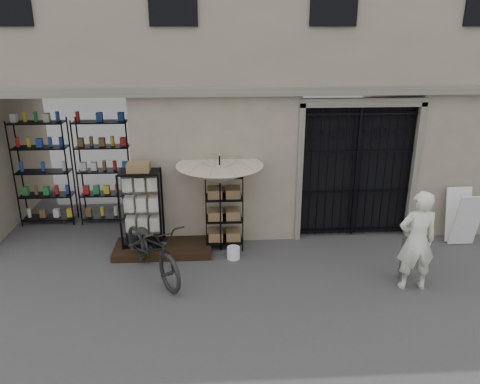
{
  "coord_description": "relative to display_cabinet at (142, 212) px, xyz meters",
  "views": [
    {
      "loc": [
        -1.33,
        -7.32,
        4.47
      ],
      "look_at": [
        -0.8,
        1.4,
        1.35
      ],
      "focal_mm": 35.0,
      "sensor_mm": 36.0,
      "label": 1
    }
  ],
  "objects": [
    {
      "name": "easel_sign",
      "position": [
        6.78,
        -0.08,
        -0.25
      ],
      "size": [
        0.56,
        0.65,
        1.18
      ],
      "rotation": [
        0.0,
        0.0,
        0.01
      ],
      "color": "silver",
      "rests_on": "ground"
    },
    {
      "name": "main_building",
      "position": [
        2.8,
        2.34,
        3.64
      ],
      "size": [
        14.0,
        4.0,
        9.0
      ],
      "primitive_type": "cube",
      "color": "gray",
      "rests_on": "ground"
    },
    {
      "name": "step_platform",
      "position": [
        0.4,
        -0.11,
        -0.79
      ],
      "size": [
        2.0,
        0.9,
        0.15
      ],
      "primitive_type": "cube",
      "color": "black",
      "rests_on": "ground"
    },
    {
      "name": "iron_gate",
      "position": [
        4.55,
        0.62,
        0.64
      ],
      "size": [
        2.5,
        0.21,
        3.0
      ],
      "color": "black",
      "rests_on": "ground"
    },
    {
      "name": "shopkeeper",
      "position": [
        5.0,
        -1.79,
        -0.86
      ],
      "size": [
        0.71,
        1.86,
        0.44
      ],
      "primitive_type": "imported",
      "rotation": [
        0.0,
        0.0,
        3.12
      ],
      "color": "silver",
      "rests_on": "ground"
    },
    {
      "name": "steel_bollard",
      "position": [
        4.97,
        -1.48,
        -0.44
      ],
      "size": [
        0.17,
        0.17,
        0.83
      ],
      "primitive_type": "cylinder",
      "rotation": [
        0.0,
        0.0,
        -0.09
      ],
      "color": "slate",
      "rests_on": "ground"
    },
    {
      "name": "bicycle",
      "position": [
        0.32,
        -1.06,
        -0.86
      ],
      "size": [
        1.25,
        1.37,
        2.17
      ],
      "primitive_type": "imported",
      "rotation": [
        0.0,
        0.0,
        0.56
      ],
      "color": "black",
      "rests_on": "ground"
    },
    {
      "name": "wire_rack",
      "position": [
        1.69,
        0.09,
        -0.03
      ],
      "size": [
        0.9,
        0.8,
        1.71
      ],
      "rotation": [
        0.0,
        0.0,
        -0.43
      ],
      "color": "black",
      "rests_on": "ground"
    },
    {
      "name": "shop_recess",
      "position": [
        -1.7,
        1.14,
        0.64
      ],
      "size": [
        3.0,
        1.7,
        3.0
      ],
      "primitive_type": "cube",
      "color": "black",
      "rests_on": "ground"
    },
    {
      "name": "market_umbrella",
      "position": [
        1.61,
        -0.09,
        0.92
      ],
      "size": [
        1.73,
        1.76,
        2.47
      ],
      "rotation": [
        0.0,
        0.0,
        -0.16
      ],
      "color": "black",
      "rests_on": "ground"
    },
    {
      "name": "ground",
      "position": [
        2.8,
        -1.66,
        -0.86
      ],
      "size": [
        80.0,
        80.0,
        0.0
      ],
      "primitive_type": "plane",
      "color": "black",
      "rests_on": "ground"
    },
    {
      "name": "shop_shelving",
      "position": [
        -1.75,
        1.64,
        0.39
      ],
      "size": [
        2.7,
        0.5,
        2.5
      ],
      "primitive_type": "cube",
      "color": "black",
      "rests_on": "ground"
    },
    {
      "name": "white_bucket",
      "position": [
        1.86,
        -0.49,
        -0.74
      ],
      "size": [
        0.27,
        0.27,
        0.25
      ],
      "primitive_type": "cylinder",
      "rotation": [
        0.0,
        0.0,
        -0.05
      ],
      "color": "white",
      "rests_on": "ground"
    },
    {
      "name": "display_cabinet",
      "position": [
        0.0,
        0.0,
        0.0
      ],
      "size": [
        0.92,
        0.77,
        1.72
      ],
      "rotation": [
        0.0,
        0.0,
        -0.42
      ],
      "color": "black",
      "rests_on": "step_platform"
    }
  ]
}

